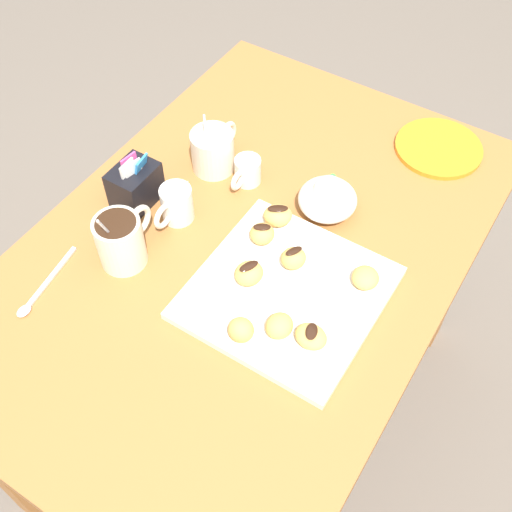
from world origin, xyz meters
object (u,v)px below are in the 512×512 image
Objects in this scene: cream_pitcher_white at (176,203)px; beignet_2 at (365,278)px; sugar_caddy at (135,185)px; beignet_1 at (249,273)px; coffee_mug_cream_left at (121,239)px; beignet_0 at (262,234)px; pastry_plate_square at (287,293)px; coffee_mug_cream_right at (213,149)px; beignet_4 at (279,326)px; ice_cream_bowl at (328,198)px; beignet_6 at (278,215)px; beignet_3 at (292,260)px; beignet_7 at (241,330)px; chocolate_sauce_pitcher at (247,170)px; saucer_orange_left at (439,148)px; dining_table at (247,288)px; beignet_5 at (311,337)px.

cream_pitcher_white is 2.12× the size of beignet_2.
sugar_caddy is 2.06× the size of beignet_1.
coffee_mug_cream_left is 3.35× the size of beignet_0.
pastry_plate_square is 2.36× the size of coffee_mug_cream_right.
beignet_0 is 0.93× the size of beignet_4.
ice_cream_bowl is (0.30, -0.25, -0.02)m from coffee_mug_cream_left.
coffee_mug_cream_right reaches higher than beignet_2.
beignet_1 is 0.96× the size of beignet_6.
beignet_1 reaches higher than beignet_4.
ice_cream_bowl is 0.16m from beignet_3.
beignet_4 is at bearing 155.61° from beignet_2.
beignet_1 is 1.13× the size of beignet_3.
pastry_plate_square is 0.12m from beignet_7.
chocolate_sauce_pitcher reaches higher than beignet_2.
coffee_mug_cream_right is 1.17× the size of ice_cream_bowl.
beignet_3 is (0.06, -0.05, -0.00)m from beignet_1.
coffee_mug_cream_left is (-0.09, 0.29, 0.05)m from pastry_plate_square.
ice_cream_bowl is 0.17m from chocolate_sauce_pitcher.
coffee_mug_cream_right is at bearing 57.10° from beignet_0.
cream_pitcher_white reaches higher than pastry_plate_square.
pastry_plate_square is 0.16m from beignet_6.
saucer_orange_left is 0.52m from beignet_1.
cream_pitcher_white is 2.40× the size of beignet_7.
coffee_mug_cream_left is 0.28m from beignet_6.
cream_pitcher_white is 0.19m from beignet_6.
saucer_orange_left is 3.95× the size of beignet_3.
beignet_3 reaches higher than beignet_6.
beignet_6 is at bearing -1.30° from beignet_0.
chocolate_sauce_pitcher is 0.17m from beignet_0.
beignet_4 and beignet_6 have the same top height.
beignet_1 is at bearing 57.84° from beignet_4.
sugar_caddy is at bearing 117.95° from ice_cream_bowl.
beignet_6 is (-0.36, 0.17, 0.03)m from saucer_orange_left.
beignet_3 reaches higher than beignet_2.
dining_table is 0.28m from beignet_2.
beignet_7 reaches higher than beignet_4.
beignet_6 is (0.19, 0.18, 0.00)m from beignet_5.
coffee_mug_cream_left is 1.65× the size of chocolate_sauce_pitcher.
cream_pitcher_white is 0.32m from beignet_4.
beignet_1 is 0.16m from beignet_5.
cream_pitcher_white is at bearing 158.76° from chocolate_sauce_pitcher.
saucer_orange_left is 3.64× the size of beignet_2.
chocolate_sauce_pitcher is at bearing 47.86° from beignet_5.
coffee_mug_cream_left is 2.85× the size of beignet_6.
beignet_4 reaches higher than dining_table.
ice_cream_bowl is 2.46× the size of beignet_0.
coffee_mug_cream_left reaches higher than beignet_6.
beignet_1 is 0.14m from beignet_6.
chocolate_sauce_pitcher is at bearing -89.35° from coffee_mug_cream_right.
coffee_mug_cream_right is at bearing 54.72° from beignet_5.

